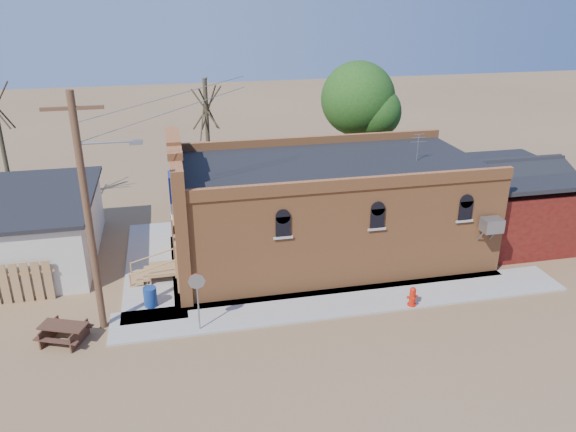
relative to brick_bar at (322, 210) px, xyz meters
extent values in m
plane|color=brown|center=(-1.64, -5.49, -2.34)|extent=(120.00, 120.00, 0.00)
cube|color=#9E9991|center=(-0.14, -4.59, -2.30)|extent=(19.00, 2.20, 0.08)
cube|color=#9E9991|center=(-7.94, 0.51, -2.30)|extent=(2.60, 10.00, 0.08)
cube|color=#B96C38|center=(0.36, 0.01, -0.09)|extent=(14.00, 7.00, 4.50)
cube|color=black|center=(0.36, 0.01, 2.21)|extent=(13.80, 6.80, 0.12)
cube|color=#B96C38|center=(-6.64, 0.01, 0.56)|extent=(0.50, 7.40, 5.80)
cube|color=navy|center=(-6.94, -1.19, 1.66)|extent=(0.08, 1.10, 1.56)
cube|color=gray|center=(6.46, -3.94, 0.26)|extent=(0.85, 0.65, 0.60)
cube|color=#520E0E|center=(9.86, 0.01, -0.74)|extent=(5.00, 6.00, 3.20)
cylinder|color=#482E1C|center=(-9.84, -4.29, 2.16)|extent=(0.26, 0.26, 9.00)
cube|color=#482E1C|center=(-9.84, -4.29, 6.06)|extent=(2.00, 0.12, 0.12)
cylinder|color=gray|center=(-8.94, -4.29, 4.86)|extent=(1.80, 0.08, 0.08)
cube|color=gray|center=(-7.94, -4.29, 4.81)|extent=(0.45, 0.22, 0.14)
cylinder|color=#4B412B|center=(-4.64, 7.51, 1.41)|extent=(0.24, 0.24, 7.50)
cylinder|color=#4B412B|center=(-15.64, 8.51, 1.66)|extent=(0.24, 0.24, 8.00)
cylinder|color=#4B412B|center=(4.36, 8.01, 0.81)|extent=(0.28, 0.28, 6.30)
sphere|color=#204313|center=(4.36, 8.01, 3.61)|extent=(4.40, 4.40, 4.40)
cylinder|color=red|center=(2.29, -5.49, -2.23)|extent=(0.40, 0.40, 0.07)
cylinder|color=red|center=(2.29, -5.49, -1.88)|extent=(0.27, 0.27, 0.62)
sphere|color=red|center=(2.29, -5.49, -1.56)|extent=(0.25, 0.25, 0.25)
cylinder|color=red|center=(2.29, -5.65, -1.88)|extent=(0.13, 0.15, 0.11)
cylinder|color=red|center=(2.13, -5.49, -1.88)|extent=(0.15, 0.13, 0.11)
cylinder|color=red|center=(2.44, -5.49, -1.88)|extent=(0.15, 0.13, 0.11)
cylinder|color=gray|center=(-6.26, -5.35, -1.19)|extent=(0.08, 0.08, 2.14)
cylinder|color=gray|center=(-6.26, -5.37, -0.22)|extent=(0.64, 0.05, 0.64)
cylinder|color=#A91C09|center=(-6.26, -5.33, -0.22)|extent=(0.64, 0.05, 0.64)
cylinder|color=navy|center=(-8.07, -3.25, -1.85)|extent=(0.54, 0.54, 0.82)
cube|color=#45281B|center=(-11.66, -4.78, -2.01)|extent=(0.55, 1.23, 0.65)
cube|color=#45281B|center=(-10.63, -5.21, -2.01)|extent=(0.55, 1.23, 0.65)
cube|color=#45281B|center=(-11.14, -4.99, -1.67)|extent=(1.84, 1.33, 0.06)
cube|color=#45281B|center=(-11.34, -5.47, -1.95)|extent=(1.64, 0.85, 0.05)
cube|color=#45281B|center=(-10.95, -4.52, -1.95)|extent=(1.64, 0.85, 0.05)
camera|label=1|loc=(-6.88, -23.70, 9.73)|focal=35.00mm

